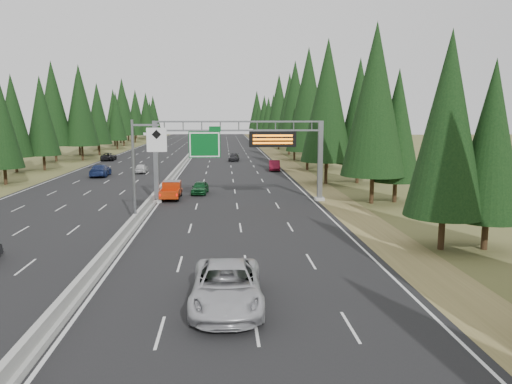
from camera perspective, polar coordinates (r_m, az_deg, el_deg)
road at (r=93.61m, az=-7.90°, el=3.57°), size 32.00×260.00×0.08m
shoulder_right at (r=94.01m, az=3.00°, el=3.66°), size 3.60×260.00×0.06m
shoulder_left at (r=96.54m, az=-18.52°, el=3.35°), size 3.60×260.00×0.06m
median_barrier at (r=93.57m, az=-7.91°, el=3.80°), size 0.70×260.00×0.85m
sign_gantry at (r=48.02m, az=-1.20°, el=5.03°), size 16.75×0.98×7.80m
hov_sign_pole at (r=38.63m, az=-12.98°, el=3.08°), size 2.80×0.50×8.00m
tree_row_right at (r=79.58m, az=7.13°, el=9.52°), size 11.36×242.47×18.56m
tree_row_left at (r=95.89m, az=-21.44°, el=8.57°), size 12.13×241.92×18.81m
silver_minivan at (r=22.25m, az=-3.36°, el=-10.68°), size 3.18×6.71×1.85m
red_pickup at (r=51.17m, az=-9.63°, el=0.35°), size 1.86×5.21×1.70m
car_ahead_green at (r=53.60m, az=-6.42°, el=0.51°), size 1.92×4.07×1.35m
car_ahead_dkred at (r=75.81m, az=2.12°, el=3.06°), size 1.99×4.80×1.54m
car_ahead_dkgrey at (r=91.56m, az=-2.54°, el=3.96°), size 2.21×4.60×1.29m
car_ahead_white at (r=103.37m, az=-5.73°, el=4.49°), size 2.40×4.85×1.32m
car_ahead_far at (r=154.56m, az=-5.52°, el=5.94°), size 1.85×4.50×1.53m
car_onc_blue at (r=71.82m, az=-17.37°, el=2.39°), size 2.68×5.83×1.65m
car_onc_white at (r=74.48m, az=-12.96°, el=2.66°), size 1.77×4.04×1.35m
car_onc_far at (r=96.73m, az=-16.49°, el=3.90°), size 2.61×5.20×1.41m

